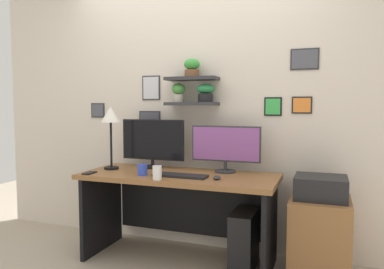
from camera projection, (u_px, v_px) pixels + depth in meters
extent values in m
plane|color=tan|center=(179.00, 261.00, 3.16)|extent=(8.00, 8.00, 0.00)
cube|color=beige|center=(196.00, 103.00, 3.47)|extent=(4.40, 0.04, 2.70)
cube|color=#2D2D33|center=(192.00, 104.00, 3.36)|extent=(0.47, 0.20, 0.03)
cube|color=#2D2D33|center=(192.00, 79.00, 3.34)|extent=(0.47, 0.20, 0.03)
cylinder|color=black|center=(206.00, 98.00, 3.31)|extent=(0.14, 0.14, 0.08)
ellipsoid|color=#288045|center=(206.00, 89.00, 3.30)|extent=(0.16, 0.16, 0.08)
cylinder|color=#B2A899|center=(179.00, 98.00, 3.40)|extent=(0.10, 0.10, 0.07)
ellipsoid|color=#459240|center=(179.00, 89.00, 3.39)|extent=(0.13, 0.13, 0.10)
cylinder|color=brown|center=(192.00, 73.00, 3.33)|extent=(0.13, 0.13, 0.06)
ellipsoid|color=green|center=(192.00, 64.00, 3.33)|extent=(0.14, 0.14, 0.10)
cube|color=black|center=(302.00, 105.00, 3.12)|extent=(0.17, 0.02, 0.14)
cube|color=orange|center=(302.00, 105.00, 3.11)|extent=(0.14, 0.00, 0.12)
cube|color=black|center=(273.00, 107.00, 3.20)|extent=(0.15, 0.02, 0.16)
cube|color=green|center=(273.00, 107.00, 3.20)|extent=(0.13, 0.00, 0.14)
cube|color=#2D2D33|center=(150.00, 121.00, 3.62)|extent=(0.22, 0.02, 0.19)
cube|color=#4C4C56|center=(150.00, 121.00, 3.61)|extent=(0.20, 0.00, 0.17)
cube|color=#2D2D33|center=(98.00, 110.00, 3.82)|extent=(0.16, 0.02, 0.15)
cube|color=#4C4C56|center=(98.00, 110.00, 3.81)|extent=(0.13, 0.00, 0.12)
cube|color=#2D2D33|center=(305.00, 59.00, 3.09)|extent=(0.23, 0.02, 0.18)
cube|color=#4C4C56|center=(305.00, 59.00, 3.08)|extent=(0.21, 0.00, 0.15)
cube|color=#2D2D33|center=(151.00, 88.00, 3.59)|extent=(0.19, 0.02, 0.23)
cube|color=silver|center=(151.00, 88.00, 3.58)|extent=(0.16, 0.00, 0.21)
cube|color=brown|center=(179.00, 176.00, 3.10)|extent=(1.64, 0.68, 0.04)
cube|color=black|center=(102.00, 211.00, 3.39)|extent=(0.04, 0.62, 0.71)
cube|color=black|center=(270.00, 230.00, 2.87)|extent=(0.04, 0.62, 0.71)
cube|color=black|center=(191.00, 207.00, 3.41)|extent=(1.44, 0.02, 0.50)
cylinder|color=black|center=(153.00, 167.00, 3.42)|extent=(0.18, 0.18, 0.02)
cylinder|color=black|center=(153.00, 162.00, 3.41)|extent=(0.03, 0.03, 0.07)
cube|color=black|center=(153.00, 140.00, 3.41)|extent=(0.61, 0.02, 0.37)
cube|color=black|center=(152.00, 140.00, 3.39)|extent=(0.59, 0.00, 0.35)
cylinder|color=#2D2D33|center=(225.00, 171.00, 3.18)|extent=(0.18, 0.18, 0.02)
cylinder|color=#2D2D33|center=(225.00, 165.00, 3.17)|extent=(0.03, 0.03, 0.09)
cube|color=#2D2D33|center=(226.00, 144.00, 3.17)|extent=(0.60, 0.02, 0.31)
cube|color=#8C4C99|center=(225.00, 144.00, 3.16)|extent=(0.58, 0.00, 0.28)
cube|color=black|center=(180.00, 176.00, 2.97)|extent=(0.44, 0.14, 0.02)
ellipsoid|color=#2D2D33|center=(217.00, 178.00, 2.87)|extent=(0.06, 0.09, 0.03)
cylinder|color=black|center=(112.00, 168.00, 3.34)|extent=(0.13, 0.13, 0.02)
cylinder|color=black|center=(111.00, 145.00, 3.32)|extent=(0.02, 0.02, 0.40)
cone|color=white|center=(111.00, 114.00, 3.30)|extent=(0.18, 0.18, 0.14)
cube|color=black|center=(90.00, 173.00, 3.12)|extent=(0.08, 0.15, 0.01)
cylinder|color=blue|center=(142.00, 170.00, 3.04)|extent=(0.08, 0.08, 0.09)
cylinder|color=white|center=(157.00, 173.00, 2.85)|extent=(0.07, 0.07, 0.11)
cube|color=brown|center=(319.00, 238.00, 2.83)|extent=(0.44, 0.50, 0.62)
cube|color=black|center=(321.00, 187.00, 2.80)|extent=(0.38, 0.34, 0.17)
cube|color=black|center=(244.00, 240.00, 2.99)|extent=(0.18, 0.40, 0.47)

